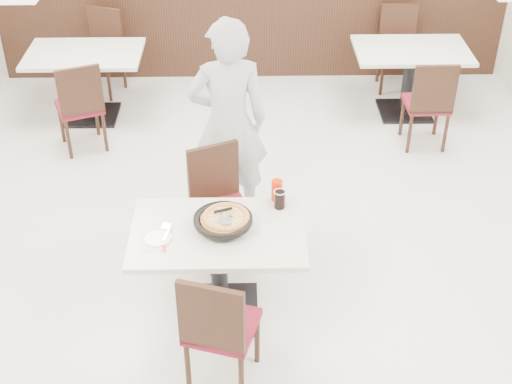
{
  "coord_description": "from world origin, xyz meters",
  "views": [
    {
      "loc": [
        -0.1,
        -4.49,
        3.72
      ],
      "look_at": [
        -0.02,
        -0.3,
        0.86
      ],
      "focal_mm": 50.0,
      "sensor_mm": 36.0,
      "label": 1
    }
  ],
  "objects_px": {
    "cola_glass": "(280,200)",
    "bg_chair_right_near": "(427,102)",
    "pizza_pan": "(223,223)",
    "main_table": "(219,272)",
    "side_plate": "(158,238)",
    "pizza": "(226,219)",
    "bg_chair_left_far": "(100,54)",
    "chair_near": "(222,324)",
    "red_cup": "(277,190)",
    "bg_table_left": "(88,85)",
    "bg_chair_left_near": "(79,105)",
    "diner_person": "(228,123)",
    "bg_table_right": "(408,81)",
    "bg_chair_right_far": "(398,50)",
    "chair_far": "(223,209)"
  },
  "relations": [
    {
      "from": "bg_table_right",
      "to": "pizza",
      "type": "bearing_deg",
      "value": -121.87
    },
    {
      "from": "main_table",
      "to": "side_plate",
      "type": "relative_size",
      "value": 6.42
    },
    {
      "from": "pizza",
      "to": "bg_chair_left_far",
      "type": "bearing_deg",
      "value": 112.42
    },
    {
      "from": "chair_near",
      "to": "bg_chair_left_near",
      "type": "xyz_separation_m",
      "value": [
        -1.48,
        3.05,
        0.0
      ]
    },
    {
      "from": "pizza",
      "to": "diner_person",
      "type": "height_order",
      "value": "diner_person"
    },
    {
      "from": "cola_glass",
      "to": "pizza",
      "type": "bearing_deg",
      "value": -149.91
    },
    {
      "from": "main_table",
      "to": "bg_chair_right_near",
      "type": "relative_size",
      "value": 1.26
    },
    {
      "from": "bg_chair_right_near",
      "to": "bg_chair_right_far",
      "type": "xyz_separation_m",
      "value": [
        -0.05,
        1.28,
        0.0
      ]
    },
    {
      "from": "side_plate",
      "to": "chair_far",
      "type": "bearing_deg",
      "value": 59.88
    },
    {
      "from": "bg_table_right",
      "to": "bg_chair_right_far",
      "type": "distance_m",
      "value": 0.61
    },
    {
      "from": "cola_glass",
      "to": "bg_chair_right_near",
      "type": "distance_m",
      "value": 2.69
    },
    {
      "from": "cola_glass",
      "to": "diner_person",
      "type": "height_order",
      "value": "diner_person"
    },
    {
      "from": "chair_near",
      "to": "bg_chair_right_near",
      "type": "distance_m",
      "value": 3.63
    },
    {
      "from": "diner_person",
      "to": "bg_table_left",
      "type": "height_order",
      "value": "diner_person"
    },
    {
      "from": "red_cup",
      "to": "bg_chair_left_far",
      "type": "xyz_separation_m",
      "value": [
        -1.86,
        3.31,
        -0.35
      ]
    },
    {
      "from": "chair_far",
      "to": "diner_person",
      "type": "bearing_deg",
      "value": -117.01
    },
    {
      "from": "chair_near",
      "to": "pizza_pan",
      "type": "bearing_deg",
      "value": 107.09
    },
    {
      "from": "chair_far",
      "to": "bg_chair_left_near",
      "type": "height_order",
      "value": "same"
    },
    {
      "from": "bg_table_left",
      "to": "bg_chair_right_near",
      "type": "xyz_separation_m",
      "value": [
        3.48,
        -0.64,
        0.1
      ]
    },
    {
      "from": "chair_near",
      "to": "side_plate",
      "type": "relative_size",
      "value": 5.08
    },
    {
      "from": "pizza_pan",
      "to": "bg_table_right",
      "type": "xyz_separation_m",
      "value": [
        1.92,
        3.08,
        -0.42
      ]
    },
    {
      "from": "side_plate",
      "to": "bg_chair_left_near",
      "type": "xyz_separation_m",
      "value": [
        -1.04,
        2.52,
        -0.28
      ]
    },
    {
      "from": "cola_glass",
      "to": "red_cup",
      "type": "bearing_deg",
      "value": 99.21
    },
    {
      "from": "pizza",
      "to": "bg_table_right",
      "type": "relative_size",
      "value": 0.29
    },
    {
      "from": "main_table",
      "to": "bg_table_right",
      "type": "distance_m",
      "value": 3.68
    },
    {
      "from": "diner_person",
      "to": "chair_near",
      "type": "bearing_deg",
      "value": 81.52
    },
    {
      "from": "chair_near",
      "to": "red_cup",
      "type": "relative_size",
      "value": 5.94
    },
    {
      "from": "bg_table_right",
      "to": "cola_glass",
      "type": "bearing_deg",
      "value": -118.21
    },
    {
      "from": "red_cup",
      "to": "bg_table_left",
      "type": "relative_size",
      "value": 0.13
    },
    {
      "from": "chair_far",
      "to": "pizza",
      "type": "height_order",
      "value": "chair_far"
    },
    {
      "from": "bg_table_right",
      "to": "bg_chair_right_near",
      "type": "bearing_deg",
      "value": -86.19
    },
    {
      "from": "red_cup",
      "to": "bg_chair_left_far",
      "type": "height_order",
      "value": "bg_chair_left_far"
    },
    {
      "from": "pizza",
      "to": "bg_chair_right_far",
      "type": "bearing_deg",
      "value": 62.64
    },
    {
      "from": "red_cup",
      "to": "chair_near",
      "type": "bearing_deg",
      "value": -111.34
    },
    {
      "from": "bg_table_left",
      "to": "bg_chair_left_near",
      "type": "relative_size",
      "value": 1.26
    },
    {
      "from": "cola_glass",
      "to": "bg_chair_left_near",
      "type": "distance_m",
      "value": 2.88
    },
    {
      "from": "bg_chair_left_near",
      "to": "diner_person",
      "type": "bearing_deg",
      "value": -61.24
    },
    {
      "from": "pizza_pan",
      "to": "chair_near",
      "type": "bearing_deg",
      "value": -90.11
    },
    {
      "from": "bg_chair_right_far",
      "to": "bg_chair_right_near",
      "type": "bearing_deg",
      "value": 94.99
    },
    {
      "from": "side_plate",
      "to": "cola_glass",
      "type": "bearing_deg",
      "value": 23.12
    },
    {
      "from": "bg_chair_left_far",
      "to": "bg_table_right",
      "type": "distance_m",
      "value": 3.45
    },
    {
      "from": "pizza",
      "to": "bg_chair_left_near",
      "type": "distance_m",
      "value": 2.83
    },
    {
      "from": "main_table",
      "to": "bg_table_right",
      "type": "bearing_deg",
      "value": 57.79
    },
    {
      "from": "bg_table_left",
      "to": "red_cup",
      "type": "bearing_deg",
      "value": -54.99
    },
    {
      "from": "bg_chair_left_far",
      "to": "bg_table_right",
      "type": "height_order",
      "value": "bg_chair_left_far"
    },
    {
      "from": "pizza_pan",
      "to": "cola_glass",
      "type": "distance_m",
      "value": 0.47
    },
    {
      "from": "pizza",
      "to": "bg_chair_right_near",
      "type": "xyz_separation_m",
      "value": [
        1.95,
        2.38,
        -0.34
      ]
    },
    {
      "from": "chair_near",
      "to": "bg_chair_right_near",
      "type": "bearing_deg",
      "value": 74.33
    },
    {
      "from": "bg_chair_right_near",
      "to": "chair_far",
      "type": "bearing_deg",
      "value": -138.99
    },
    {
      "from": "bg_chair_left_far",
      "to": "bg_chair_right_near",
      "type": "xyz_separation_m",
      "value": [
        3.45,
        -1.24,
        0.0
      ]
    }
  ]
}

